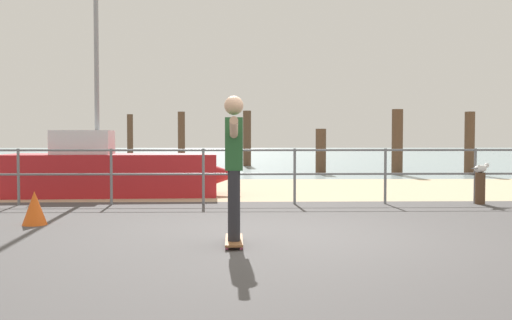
% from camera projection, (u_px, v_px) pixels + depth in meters
% --- Properties ---
extents(ground_plane, '(24.00, 10.00, 0.04)m').
position_uv_depth(ground_plane, '(293.00, 254.00, 6.39)').
color(ground_plane, '#474444').
rests_on(ground_plane, ground).
extents(beach_strip, '(24.00, 6.00, 0.04)m').
position_uv_depth(beach_strip, '(264.00, 189.00, 14.38)').
color(beach_strip, tan).
rests_on(beach_strip, ground).
extents(sea_surface, '(72.00, 50.00, 0.04)m').
position_uv_depth(sea_surface, '(248.00, 155.00, 42.35)').
color(sea_surface, '#849EA3').
rests_on(sea_surface, ground).
extents(railing_fence, '(13.54, 0.05, 1.05)m').
position_uv_depth(railing_fence, '(203.00, 167.00, 10.92)').
color(railing_fence, slate).
rests_on(railing_fence, ground).
extents(sailboat, '(5.00, 1.61, 5.47)m').
position_uv_depth(sailboat, '(120.00, 172.00, 12.57)').
color(sailboat, '#B21E23').
rests_on(sailboat, ground).
extents(skateboard, '(0.21, 0.80, 0.08)m').
position_uv_depth(skateboard, '(234.00, 240.00, 6.86)').
color(skateboard, brown).
rests_on(skateboard, ground).
extents(skateboarder, '(0.22, 1.45, 1.65)m').
position_uv_depth(skateboarder, '(234.00, 158.00, 6.82)').
color(skateboarder, '#26262B').
rests_on(skateboarder, skateboard).
extents(bollard_short, '(0.18, 0.18, 0.61)m').
position_uv_depth(bollard_short, '(480.00, 189.00, 10.98)').
color(bollard_short, '#513826').
rests_on(bollard_short, ground).
extents(seagull, '(0.44, 0.30, 0.18)m').
position_uv_depth(seagull, '(481.00, 168.00, 10.97)').
color(seagull, white).
rests_on(seagull, bollard_short).
extents(groyne_post_0, '(0.25, 0.25, 2.20)m').
position_uv_depth(groyne_post_0, '(130.00, 141.00, 24.70)').
color(groyne_post_0, '#513826').
rests_on(groyne_post_0, ground).
extents(groyne_post_1, '(0.26, 0.26, 2.18)m').
position_uv_depth(groyne_post_1, '(181.00, 142.00, 21.66)').
color(groyne_post_1, '#513826').
rests_on(groyne_post_1, ground).
extents(groyne_post_2, '(0.34, 0.34, 2.38)m').
position_uv_depth(groyne_post_2, '(247.00, 139.00, 25.45)').
color(groyne_post_2, '#513826').
rests_on(groyne_post_2, ground).
extents(groyne_post_3, '(0.35, 0.35, 1.54)m').
position_uv_depth(groyne_post_3, '(321.00, 151.00, 20.12)').
color(groyne_post_3, '#513826').
rests_on(groyne_post_3, ground).
extents(groyne_post_4, '(0.36, 0.36, 2.17)m').
position_uv_depth(groyne_post_4, '(397.00, 142.00, 19.53)').
color(groyne_post_4, '#513826').
rests_on(groyne_post_4, ground).
extents(groyne_post_5, '(0.33, 0.33, 2.10)m').
position_uv_depth(groyne_post_5, '(469.00, 143.00, 19.69)').
color(groyne_post_5, '#513826').
rests_on(groyne_post_5, ground).
extents(traffic_cone, '(0.36, 0.36, 0.50)m').
position_uv_depth(traffic_cone, '(35.00, 209.00, 8.38)').
color(traffic_cone, '#E55919').
rests_on(traffic_cone, ground).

